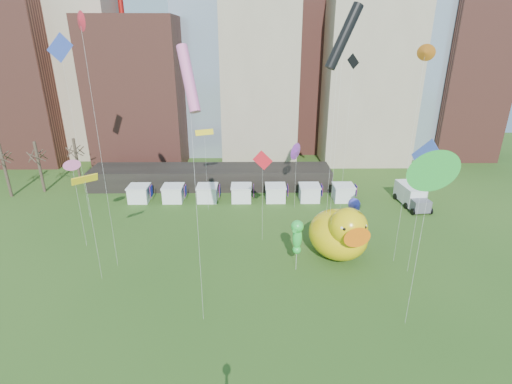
{
  "coord_description": "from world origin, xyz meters",
  "views": [
    {
      "loc": [
        2.56,
        -16.49,
        22.2
      ],
      "look_at": [
        2.84,
        9.18,
        12.0
      ],
      "focal_mm": 27.0,
      "sensor_mm": 36.0,
      "label": 1
    }
  ],
  "objects_px": {
    "big_duck": "(340,233)",
    "small_duck": "(336,226)",
    "seahorse_green": "(298,234)",
    "seahorse_purple": "(353,212)",
    "box_truck": "(411,195)"
  },
  "relations": [
    {
      "from": "big_duck",
      "to": "small_duck",
      "type": "distance_m",
      "value": 5.54
    },
    {
      "from": "seahorse_green",
      "to": "seahorse_purple",
      "type": "height_order",
      "value": "seahorse_purple"
    },
    {
      "from": "small_duck",
      "to": "seahorse_purple",
      "type": "distance_m",
      "value": 4.13
    },
    {
      "from": "seahorse_green",
      "to": "box_truck",
      "type": "xyz_separation_m",
      "value": [
        18.27,
        16.73,
        -2.71
      ]
    },
    {
      "from": "box_truck",
      "to": "big_duck",
      "type": "bearing_deg",
      "value": -138.39
    },
    {
      "from": "seahorse_green",
      "to": "box_truck",
      "type": "relative_size",
      "value": 0.83
    },
    {
      "from": "big_duck",
      "to": "seahorse_purple",
      "type": "relative_size",
      "value": 1.53
    },
    {
      "from": "box_truck",
      "to": "small_duck",
      "type": "bearing_deg",
      "value": -149.48
    },
    {
      "from": "box_truck",
      "to": "seahorse_purple",
      "type": "bearing_deg",
      "value": -139.73
    },
    {
      "from": "small_duck",
      "to": "seahorse_green",
      "type": "distance_m",
      "value": 10.04
    },
    {
      "from": "seahorse_purple",
      "to": "big_duck",
      "type": "bearing_deg",
      "value": -134.52
    },
    {
      "from": "box_truck",
      "to": "seahorse_green",
      "type": "bearing_deg",
      "value": -142.59
    },
    {
      "from": "big_duck",
      "to": "box_truck",
      "type": "bearing_deg",
      "value": 36.4
    },
    {
      "from": "seahorse_green",
      "to": "seahorse_purple",
      "type": "distance_m",
      "value": 8.47
    },
    {
      "from": "small_duck",
      "to": "big_duck",
      "type": "bearing_deg",
      "value": -81.53
    }
  ]
}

